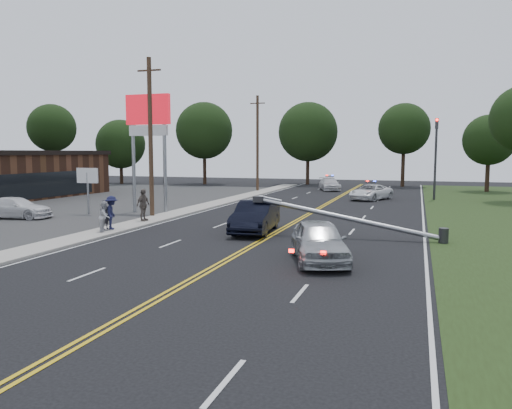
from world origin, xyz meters
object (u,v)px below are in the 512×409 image
(traffic_signal, at_px, (436,151))
(bystander_c, at_px, (112,213))
(parked_car, at_px, (16,208))
(bystander_a, at_px, (105,215))
(utility_pole_far, at_px, (257,143))
(crashed_sedan, at_px, (255,217))
(emergency_a, at_px, (371,192))
(small_sign, at_px, (88,180))
(pylon_sign, at_px, (148,125))
(bystander_d, at_px, (143,205))
(emergency_b, at_px, (330,184))
(utility_pole_mid, at_px, (151,137))
(bystander_b, at_px, (105,216))
(fallen_streetlight, at_px, (357,220))
(waiting_sedan, at_px, (319,241))

(traffic_signal, height_order, bystander_c, traffic_signal)
(parked_car, distance_m, bystander_a, 9.01)
(utility_pole_far, height_order, crashed_sedan, utility_pole_far)
(utility_pole_far, xyz_separation_m, emergency_a, (12.24, -5.71, -4.42))
(bystander_a, bearing_deg, small_sign, 46.63)
(utility_pole_far, distance_m, bystander_c, 28.05)
(pylon_sign, distance_m, utility_pole_far, 20.06)
(bystander_c, bearing_deg, bystander_d, -25.61)
(utility_pole_far, distance_m, bystander_a, 28.26)
(parked_car, bearing_deg, utility_pole_far, -26.96)
(traffic_signal, height_order, bystander_a, traffic_signal)
(small_sign, xyz_separation_m, bystander_c, (5.70, -5.74, -1.34))
(utility_pole_far, relative_size, bystander_d, 5.30)
(small_sign, relative_size, emergency_b, 0.67)
(emergency_b, xyz_separation_m, bystander_a, (-6.32, -31.93, 0.21))
(utility_pole_mid, bearing_deg, small_sign, 180.00)
(emergency_a, bearing_deg, bystander_b, -93.66)
(bystander_a, bearing_deg, bystander_b, -144.36)
(emergency_b, xyz_separation_m, bystander_b, (-5.98, -32.48, 0.22))
(pylon_sign, xyz_separation_m, utility_pole_far, (1.30, 20.00, -0.91))
(bystander_c, bearing_deg, small_sign, 17.56)
(pylon_sign, distance_m, fallen_streetlight, 16.66)
(crashed_sedan, relative_size, bystander_a, 3.24)
(utility_pole_far, height_order, parked_car, utility_pole_far)
(traffic_signal, relative_size, crashed_sedan, 1.42)
(bystander_c, bearing_deg, bystander_b, 159.70)
(emergency_b, relative_size, bystander_d, 2.46)
(waiting_sedan, height_order, bystander_d, bystander_d)
(pylon_sign, height_order, crashed_sedan, pylon_sign)
(crashed_sedan, relative_size, waiting_sedan, 1.07)
(utility_pole_mid, xyz_separation_m, parked_car, (-7.89, -3.10, -4.43))
(crashed_sedan, bearing_deg, waiting_sedan, -58.40)
(waiting_sedan, xyz_separation_m, emergency_a, (-0.37, 25.85, -0.12))
(traffic_signal, xyz_separation_m, parked_car, (-25.39, -21.09, -3.55))
(utility_pole_far, relative_size, bystander_b, 6.45)
(utility_pole_mid, relative_size, crashed_sedan, 2.01)
(utility_pole_mid, bearing_deg, emergency_a, 53.09)
(fallen_streetlight, height_order, emergency_a, fallen_streetlight)
(utility_pole_mid, xyz_separation_m, crashed_sedan, (8.16, -3.70, -4.26))
(utility_pole_far, relative_size, parked_car, 2.20)
(parked_car, distance_m, bystander_b, 9.51)
(emergency_b, bearing_deg, traffic_signal, -56.88)
(pylon_sign, bearing_deg, small_sign, -150.26)
(bystander_c, bearing_deg, emergency_b, -38.09)
(parked_car, bearing_deg, fallen_streetlight, -101.94)
(pylon_sign, distance_m, bystander_b, 10.17)
(bystander_c, bearing_deg, bystander_a, 101.00)
(pylon_sign, bearing_deg, parked_car, -142.28)
(bystander_c, bearing_deg, crashed_sedan, -101.59)
(fallen_streetlight, bearing_deg, small_sign, 167.60)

